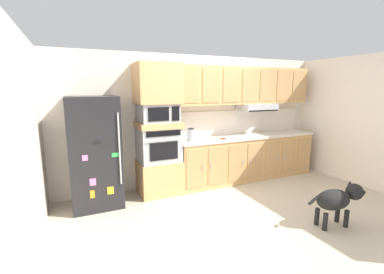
{
  "coord_description": "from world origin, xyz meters",
  "views": [
    {
      "loc": [
        -2.31,
        -3.7,
        1.88
      ],
      "look_at": [
        -0.57,
        0.13,
        1.11
      ],
      "focal_mm": 24.98,
      "sensor_mm": 36.0,
      "label": 1
    }
  ],
  "objects": [
    {
      "name": "back_kitchen_wall",
      "position": [
        0.0,
        1.11,
        1.25
      ],
      "size": [
        6.2,
        0.12,
        2.5
      ],
      "primitive_type": "cube",
      "color": "silver",
      "rests_on": "ground"
    },
    {
      "name": "refrigerator",
      "position": [
        -2.01,
        0.68,
        0.88
      ],
      "size": [
        0.76,
        0.73,
        1.76
      ],
      "color": "black",
      "rests_on": "ground"
    },
    {
      "name": "side_panel_right",
      "position": [
        2.8,
        0.0,
        1.25
      ],
      "size": [
        0.12,
        7.1,
        2.5
      ],
      "primitive_type": "cube",
      "color": "white",
      "rests_on": "ground"
    },
    {
      "name": "lower_cabinet_run",
      "position": [
        0.96,
        0.75,
        0.44
      ],
      "size": [
        3.05,
        0.63,
        0.88
      ],
      "color": "tan",
      "rests_on": "ground"
    },
    {
      "name": "side_panel_left",
      "position": [
        -2.8,
        0.0,
        1.25
      ],
      "size": [
        0.12,
        7.1,
        2.5
      ],
      "primitive_type": "cube",
      "color": "silver",
      "rests_on": "ground"
    },
    {
      "name": "countertop_slab",
      "position": [
        0.96,
        0.75,
        0.9
      ],
      "size": [
        3.09,
        0.64,
        0.04
      ],
      "primitive_type": "cube",
      "color": "silver",
      "rests_on": "lower_cabinet_run"
    },
    {
      "name": "appliance_mid_shelf",
      "position": [
        -0.93,
        0.75,
        1.25
      ],
      "size": [
        0.74,
        0.62,
        0.1
      ],
      "primitive_type": "cube",
      "color": "tan",
      "rests_on": "built_in_oven"
    },
    {
      "name": "electric_kettle",
      "position": [
        -0.32,
        0.7,
        1.03
      ],
      "size": [
        0.17,
        0.17,
        0.24
      ],
      "color": "#A8AAAF",
      "rests_on": "countertop_slab"
    },
    {
      "name": "microwave",
      "position": [
        -0.93,
        0.75,
        1.46
      ],
      "size": [
        0.64,
        0.54,
        0.32
      ],
      "color": "#A8AAAF",
      "rests_on": "appliance_mid_shelf"
    },
    {
      "name": "screwdriver",
      "position": [
        0.3,
        0.6,
        0.93
      ],
      "size": [
        0.16,
        0.16,
        0.03
      ],
      "color": "red",
      "rests_on": "countertop_slab"
    },
    {
      "name": "upper_cabinet_with_hood",
      "position": [
        0.98,
        0.87,
        1.9
      ],
      "size": [
        3.05,
        0.48,
        0.88
      ],
      "color": "tan",
      "rests_on": "backsplash_panel"
    },
    {
      "name": "backsplash_panel",
      "position": [
        0.96,
        1.04,
        1.17
      ],
      "size": [
        3.09,
        0.02,
        0.5
      ],
      "primitive_type": "cube",
      "color": "white",
      "rests_on": "countertop_slab"
    },
    {
      "name": "oven_base_cabinet",
      "position": [
        -0.93,
        0.75,
        0.3
      ],
      "size": [
        0.74,
        0.62,
        0.6
      ],
      "primitive_type": "cube",
      "color": "tan",
      "rests_on": "ground"
    },
    {
      "name": "appliance_upper_cabinet",
      "position": [
        -0.93,
        0.75,
        1.96
      ],
      "size": [
        0.74,
        0.62,
        0.68
      ],
      "primitive_type": "cube",
      "color": "tan",
      "rests_on": "microwave"
    },
    {
      "name": "built_in_oven",
      "position": [
        -0.93,
        0.75,
        0.9
      ],
      "size": [
        0.7,
        0.62,
        0.6
      ],
      "color": "#A8AAAF",
      "rests_on": "oven_base_cabinet"
    },
    {
      "name": "dog",
      "position": [
        0.94,
        -1.4,
        0.39
      ],
      "size": [
        0.92,
        0.36,
        0.6
      ],
      "rotation": [
        0.0,
        0.0,
        -0.17
      ],
      "color": "black",
      "rests_on": "ground"
    },
    {
      "name": "ground_plane",
      "position": [
        0.0,
        0.0,
        0.0
      ],
      "size": [
        9.6,
        9.6,
        0.0
      ],
      "primitive_type": "plane",
      "color": "beige"
    }
  ]
}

